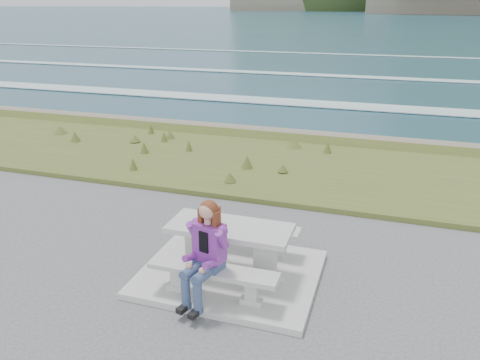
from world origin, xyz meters
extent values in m
cube|color=#ADACA7|center=(0.00, 0.00, 0.05)|extent=(2.60, 2.10, 0.10)
cube|color=#ADACA7|center=(-0.54, 0.00, 0.14)|extent=(0.62, 0.12, 0.08)
cube|color=#ADACA7|center=(-0.54, 0.00, 0.44)|extent=(0.34, 0.09, 0.51)
cube|color=#ADACA7|center=(-0.54, 0.00, 0.73)|extent=(0.62, 0.12, 0.08)
cube|color=#ADACA7|center=(0.54, 0.00, 0.14)|extent=(0.62, 0.12, 0.08)
cube|color=#ADACA7|center=(0.54, 0.00, 0.44)|extent=(0.34, 0.09, 0.51)
cube|color=#ADACA7|center=(0.54, 0.00, 0.73)|extent=(0.62, 0.12, 0.08)
cube|color=#ADACA7|center=(0.00, 0.00, 0.81)|extent=(1.80, 0.75, 0.08)
cube|color=#ADACA7|center=(-0.54, -0.70, 0.14)|extent=(0.30, 0.12, 0.08)
cube|color=#ADACA7|center=(-0.54, -0.70, 0.29)|extent=(0.17, 0.09, 0.22)
cube|color=#ADACA7|center=(-0.54, -0.70, 0.44)|extent=(0.30, 0.12, 0.08)
cube|color=#ADACA7|center=(0.54, -0.70, 0.14)|extent=(0.30, 0.12, 0.08)
cube|color=#ADACA7|center=(0.54, -0.70, 0.29)|extent=(0.17, 0.09, 0.22)
cube|color=#ADACA7|center=(0.54, -0.70, 0.44)|extent=(0.30, 0.12, 0.08)
cube|color=#ADACA7|center=(0.00, -0.70, 0.52)|extent=(1.80, 0.35, 0.07)
cube|color=#ADACA7|center=(-0.54, 0.70, 0.14)|extent=(0.30, 0.12, 0.08)
cube|color=#ADACA7|center=(-0.54, 0.70, 0.29)|extent=(0.17, 0.09, 0.22)
cube|color=#ADACA7|center=(-0.54, 0.70, 0.44)|extent=(0.30, 0.12, 0.08)
cube|color=#ADACA7|center=(0.54, 0.70, 0.14)|extent=(0.30, 0.12, 0.08)
cube|color=#ADACA7|center=(0.54, 0.70, 0.29)|extent=(0.17, 0.09, 0.22)
cube|color=#ADACA7|center=(0.54, 0.70, 0.44)|extent=(0.30, 0.12, 0.08)
cube|color=#ADACA7|center=(0.00, 0.70, 0.52)|extent=(1.80, 0.35, 0.07)
cube|color=#3D5620|center=(0.00, 5.00, 0.00)|extent=(160.00, 4.50, 0.22)
cube|color=#695B4F|center=(0.00, 7.90, 0.00)|extent=(160.00, 0.80, 2.20)
plane|color=#1F485A|center=(0.00, 430.00, -1.80)|extent=(1600.00, 1600.00, 0.00)
cube|color=white|center=(0.00, 14.00, -1.74)|extent=(220.00, 3.00, 0.06)
cube|color=white|center=(0.00, 22.00, -1.74)|extent=(220.00, 2.00, 0.06)
cube|color=white|center=(0.00, 34.00, -1.74)|extent=(220.00, 1.40, 0.06)
cube|color=white|center=(0.00, 52.00, -1.74)|extent=(220.00, 1.00, 0.06)
cube|color=navy|center=(-0.11, -0.91, 0.38)|extent=(0.54, 0.77, 0.57)
cube|color=purple|center=(-0.05, -0.68, 0.93)|extent=(0.45, 0.33, 0.53)
sphere|color=tan|center=(-0.05, -0.70, 1.39)|extent=(0.22, 0.22, 0.22)
sphere|color=maroon|center=(-0.05, -0.68, 1.40)|extent=(0.24, 0.24, 0.24)
camera|label=1|loc=(2.03, -5.75, 3.87)|focal=35.00mm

